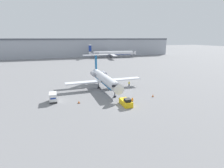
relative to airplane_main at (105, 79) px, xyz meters
The scene contains 10 objects.
ground_plane 17.07m from the airplane_main, 89.25° to the right, with size 600.00×600.00×0.00m, color slate.
terminal_building 103.34m from the airplane_main, 89.88° to the left, with size 180.00×16.80×15.42m.
airplane_main is the anchor object (origin of this frame).
pushback_tug 16.18m from the airplane_main, 87.24° to the right, with size 2.00×4.45×1.97m.
luggage_cart 17.95m from the airplane_main, 154.07° to the right, with size 1.84×3.26×2.34m.
worker_near_tug 16.19m from the airplane_main, 80.86° to the right, with size 0.40×0.24×1.74m.
worker_by_wing 8.94m from the airplane_main, ahead, with size 0.40×0.24×1.67m.
traffic_cone_left 15.07m from the airplane_main, 132.30° to the right, with size 0.65×0.65×0.64m.
traffic_cone_right 16.56m from the airplane_main, 50.49° to the right, with size 0.53×0.53×0.82m.
airplane_parked_far_left 90.22m from the airplane_main, 69.93° to the left, with size 39.26×32.76×10.48m.
Camera 1 is at (-15.38, -36.04, 16.01)m, focal length 28.00 mm.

